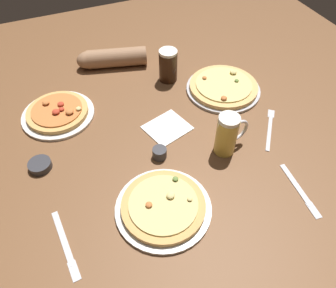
% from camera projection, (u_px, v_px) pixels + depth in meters
% --- Properties ---
extents(ground_plane, '(2.40, 2.40, 0.03)m').
position_uv_depth(ground_plane, '(168.00, 150.00, 1.21)').
color(ground_plane, brown).
extents(pizza_plate_near, '(0.30, 0.30, 0.05)m').
position_uv_depth(pizza_plate_near, '(163.00, 207.00, 1.02)').
color(pizza_plate_near, silver).
rests_on(pizza_plate_near, ground_plane).
extents(pizza_plate_far, '(0.29, 0.29, 0.05)m').
position_uv_depth(pizza_plate_far, '(58.00, 113.00, 1.30)').
color(pizza_plate_far, silver).
rests_on(pizza_plate_far, ground_plane).
extents(pizza_plate_side, '(0.32, 0.32, 0.05)m').
position_uv_depth(pizza_plate_side, '(223.00, 87.00, 1.41)').
color(pizza_plate_side, '#B2B2B7').
rests_on(pizza_plate_side, ground_plane).
extents(beer_mug_dark, '(0.11, 0.11, 0.14)m').
position_uv_depth(beer_mug_dark, '(169.00, 65.00, 1.43)').
color(beer_mug_dark, black).
rests_on(beer_mug_dark, ground_plane).
extents(beer_mug_amber, '(0.13, 0.08, 0.16)m').
position_uv_depth(beer_mug_amber, '(228.00, 134.00, 1.14)').
color(beer_mug_amber, gold).
rests_on(beer_mug_amber, ground_plane).
extents(ramekin_sauce, '(0.05, 0.05, 0.04)m').
position_uv_depth(ramekin_sauce, '(160.00, 153.00, 1.16)').
color(ramekin_sauce, '#333338').
rests_on(ramekin_sauce, ground_plane).
extents(ramekin_butter, '(0.08, 0.08, 0.03)m').
position_uv_depth(ramekin_butter, '(40.00, 165.00, 1.13)').
color(ramekin_butter, '#333338').
rests_on(ramekin_butter, ground_plane).
extents(napkin_folded, '(0.19, 0.18, 0.01)m').
position_uv_depth(napkin_folded, '(167.00, 127.00, 1.27)').
color(napkin_folded, white).
rests_on(napkin_folded, ground_plane).
extents(fork_left, '(0.16, 0.19, 0.01)m').
position_uv_depth(fork_left, '(270.00, 128.00, 1.26)').
color(fork_left, silver).
rests_on(fork_left, ground_plane).
extents(knife_right, '(0.04, 0.22, 0.01)m').
position_uv_depth(knife_right, '(300.00, 190.00, 1.07)').
color(knife_right, silver).
rests_on(knife_right, ground_plane).
extents(knife_spare, '(0.04, 0.24, 0.01)m').
position_uv_depth(knife_spare, '(65.00, 244.00, 0.95)').
color(knife_spare, silver).
rests_on(knife_spare, ground_plane).
extents(diner_arm, '(0.32, 0.15, 0.08)m').
position_uv_depth(diner_arm, '(110.00, 58.00, 1.51)').
color(diner_arm, '#936B4C').
rests_on(diner_arm, ground_plane).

